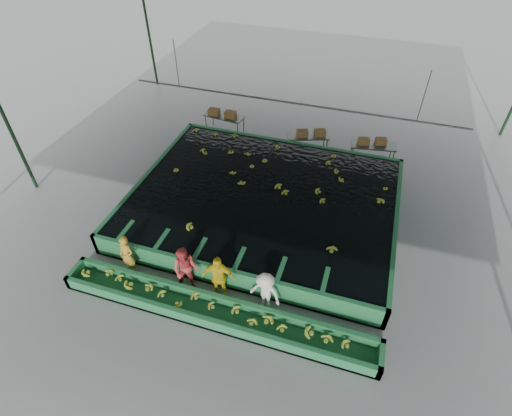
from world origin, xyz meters
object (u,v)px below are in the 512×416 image
(worker_a, at_px, (127,255))
(worker_c, at_px, (218,277))
(sorting_trough, at_px, (214,312))
(box_stack_right, at_px, (372,144))
(packing_table_right, at_px, (372,153))
(worker_b, at_px, (186,269))
(box_stack_mid, at_px, (311,136))
(packing_table_mid, at_px, (307,143))
(box_stack_left, at_px, (222,116))
(packing_table_left, at_px, (225,124))
(worker_d, at_px, (265,292))
(flotation_tank, at_px, (264,202))

(worker_a, xyz_separation_m, worker_c, (3.22, 0.00, 0.10))
(worker_a, distance_m, worker_c, 3.22)
(sorting_trough, height_order, box_stack_right, box_stack_right)
(packing_table_right, bearing_deg, worker_b, -118.44)
(worker_a, height_order, worker_c, worker_c)
(box_stack_mid, bearing_deg, worker_c, -96.27)
(box_stack_right, bearing_deg, box_stack_mid, -177.28)
(packing_table_mid, xyz_separation_m, box_stack_left, (-4.43, 0.44, 0.46))
(worker_b, xyz_separation_m, packing_table_right, (4.93, 9.11, -0.42))
(box_stack_left, bearing_deg, box_stack_right, -2.42)
(packing_table_mid, relative_size, box_stack_mid, 1.46)
(worker_a, bearing_deg, box_stack_right, 64.43)
(packing_table_mid, bearing_deg, packing_table_left, 173.28)
(worker_d, bearing_deg, box_stack_right, 86.93)
(worker_a, distance_m, packing_table_mid, 9.89)
(box_stack_left, bearing_deg, box_stack_mid, -5.51)
(worker_b, height_order, worker_c, worker_c)
(worker_c, bearing_deg, packing_table_right, 53.82)
(flotation_tank, bearing_deg, box_stack_right, 53.50)
(flotation_tank, relative_size, worker_b, 5.76)
(worker_a, relative_size, packing_table_mid, 0.81)
(sorting_trough, xyz_separation_m, packing_table_left, (-3.67, 10.33, 0.20))
(box_stack_right, bearing_deg, worker_b, -117.91)
(worker_b, height_order, packing_table_left, worker_b)
(packing_table_mid, bearing_deg, box_stack_right, 2.47)
(worker_a, height_order, box_stack_left, worker_a)
(worker_d, bearing_deg, packing_table_mid, 104.90)
(flotation_tank, height_order, worker_c, worker_c)
(worker_b, bearing_deg, flotation_tank, 64.26)
(sorting_trough, distance_m, worker_a, 3.51)
(worker_a, height_order, packing_table_mid, worker_a)
(sorting_trough, distance_m, box_stack_left, 10.93)
(worker_a, bearing_deg, flotation_tank, 63.56)
(sorting_trough, bearing_deg, box_stack_right, 70.19)
(worker_d, distance_m, box_stack_right, 9.41)
(worker_a, xyz_separation_m, packing_table_mid, (4.06, 9.02, -0.34))
(packing_table_left, xyz_separation_m, box_stack_left, (-0.07, -0.08, 0.45))
(sorting_trough, distance_m, box_stack_mid, 9.86)
(worker_b, relative_size, packing_table_mid, 0.90)
(packing_table_right, distance_m, box_stack_mid, 2.88)
(worker_a, bearing_deg, worker_d, 11.73)
(sorting_trough, relative_size, worker_a, 6.38)
(worker_c, bearing_deg, worker_b, 166.64)
(worker_d, height_order, packing_table_mid, worker_d)
(worker_c, xyz_separation_m, packing_table_right, (3.83, 9.11, -0.43))
(packing_table_mid, bearing_deg, flotation_tank, -98.21)
(flotation_tank, xyz_separation_m, worker_c, (-0.16, -4.30, 0.43))
(sorting_trough, relative_size, box_stack_right, 8.02)
(sorting_trough, relative_size, worker_d, 6.54)
(packing_table_left, relative_size, box_stack_left, 1.40)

